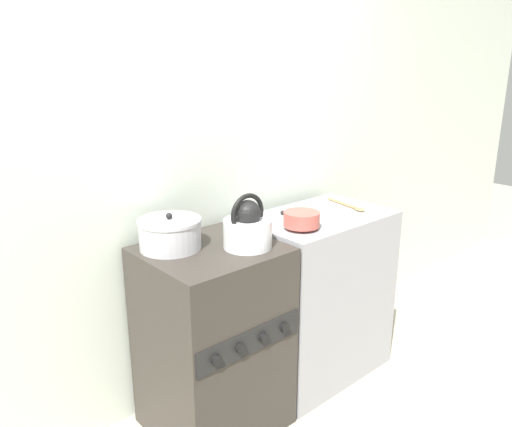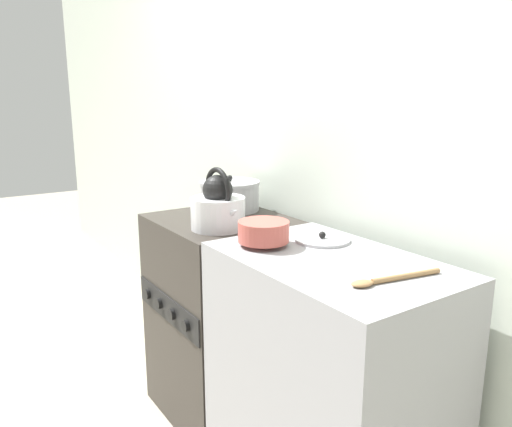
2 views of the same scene
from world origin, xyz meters
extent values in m
plane|color=#B2A893|center=(0.00, 0.00, 0.00)|extent=(12.00, 12.00, 0.00)
cube|color=silver|center=(0.00, 0.59, 1.25)|extent=(7.00, 0.06, 2.50)
cube|color=#332D28|center=(0.00, 0.26, 0.45)|extent=(0.57, 0.52, 0.89)
cube|color=black|center=(0.00, 0.00, 0.55)|extent=(0.55, 0.01, 0.11)
cylinder|color=black|center=(-0.19, -0.01, 0.55)|extent=(0.04, 0.02, 0.04)
cylinder|color=black|center=(-0.06, -0.01, 0.55)|extent=(0.04, 0.02, 0.04)
cylinder|color=black|center=(0.06, -0.01, 0.55)|extent=(0.04, 0.02, 0.04)
cylinder|color=black|center=(0.19, -0.01, 0.55)|extent=(0.04, 0.02, 0.04)
cube|color=#99999E|center=(0.69, 0.25, 0.45)|extent=(0.77, 0.50, 0.90)
cylinder|color=silver|center=(0.13, 0.17, 0.95)|extent=(0.21, 0.21, 0.12)
sphere|color=black|center=(0.13, 0.17, 1.04)|extent=(0.12, 0.12, 0.12)
torus|color=black|center=(0.13, 0.17, 1.04)|extent=(0.18, 0.02, 0.18)
cone|color=silver|center=(0.23, 0.17, 0.97)|extent=(0.11, 0.05, 0.08)
cylinder|color=#B2B2B7|center=(-0.13, 0.38, 0.95)|extent=(0.26, 0.26, 0.12)
cylinder|color=#B2B2B7|center=(-0.13, 0.38, 1.01)|extent=(0.27, 0.27, 0.01)
sphere|color=black|center=(-0.13, 0.38, 1.04)|extent=(0.03, 0.03, 0.03)
cylinder|color=#B75147|center=(0.45, 0.16, 0.91)|extent=(0.08, 0.08, 0.02)
cylinder|color=#B75147|center=(0.45, 0.16, 0.95)|extent=(0.17, 0.17, 0.07)
cylinder|color=#B2B2B7|center=(0.52, 0.35, 0.91)|extent=(0.19, 0.19, 0.01)
sphere|color=black|center=(0.52, 0.35, 0.93)|extent=(0.02, 0.02, 0.02)
cylinder|color=#A37A4C|center=(0.93, 0.30, 0.91)|extent=(0.06, 0.22, 0.02)
ellipsoid|color=#A37A4C|center=(0.90, 0.16, 0.91)|extent=(0.05, 0.07, 0.02)
camera|label=1|loc=(-1.19, -1.38, 1.66)|focal=35.00mm
camera|label=2|loc=(1.76, -0.76, 1.39)|focal=35.00mm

